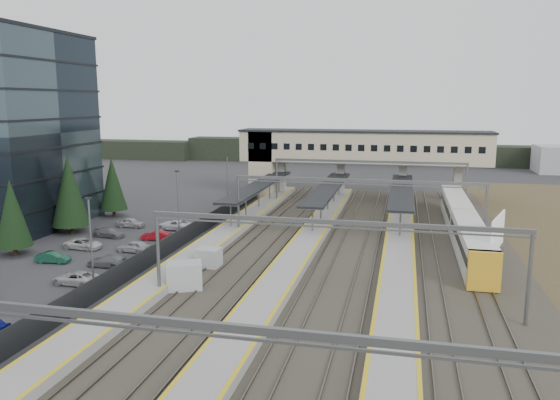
% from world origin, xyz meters
% --- Properties ---
extents(ground, '(220.00, 220.00, 0.00)m').
position_xyz_m(ground, '(0.00, 0.00, 0.00)').
color(ground, '#2B2B2D').
rests_on(ground, ground).
extents(car_park, '(10.64, 44.58, 1.27)m').
position_xyz_m(car_park, '(-13.44, -6.42, 0.59)').
color(car_park, '#A1A1A6').
rests_on(car_park, ground).
extents(lampposts, '(0.50, 53.25, 8.07)m').
position_xyz_m(lampposts, '(-8.00, 1.25, 4.34)').
color(lampposts, slate).
rests_on(lampposts, ground).
extents(fence, '(0.08, 90.00, 2.00)m').
position_xyz_m(fence, '(-6.50, 5.00, 1.00)').
color(fence, '#26282B').
rests_on(fence, ground).
extents(relay_cabin_near, '(3.52, 3.11, 2.43)m').
position_xyz_m(relay_cabin_near, '(-0.58, -6.09, 1.21)').
color(relay_cabin_near, '#A2A4A7').
rests_on(relay_cabin_near, ground).
extents(relay_cabin_far, '(2.23, 1.89, 1.97)m').
position_xyz_m(relay_cabin_far, '(-0.71, 0.21, 0.98)').
color(relay_cabin_far, '#A2A4A7').
rests_on(relay_cabin_far, ground).
extents(rail_corridor, '(34.00, 90.00, 0.92)m').
position_xyz_m(rail_corridor, '(9.34, 5.00, 0.29)').
color(rail_corridor, '#332F26').
rests_on(rail_corridor, ground).
extents(canopies, '(23.10, 30.00, 3.28)m').
position_xyz_m(canopies, '(7.00, 27.00, 3.92)').
color(canopies, black).
rests_on(canopies, ground).
extents(footbridge, '(40.40, 6.40, 11.20)m').
position_xyz_m(footbridge, '(7.70, 42.00, 7.93)').
color(footbridge, '#C0B192').
rests_on(footbridge, ground).
extents(gantries, '(28.40, 62.28, 7.17)m').
position_xyz_m(gantries, '(12.00, 3.00, 6.00)').
color(gantries, slate).
rests_on(gantries, ground).
extents(train, '(2.69, 37.33, 3.38)m').
position_xyz_m(train, '(24.00, 16.82, 1.92)').
color(train, silver).
rests_on(train, ground).
extents(billboard, '(2.10, 6.19, 5.57)m').
position_xyz_m(billboard, '(25.81, 4.55, 3.77)').
color(billboard, slate).
rests_on(billboard, ground).
extents(treeline_far, '(170.00, 19.00, 7.00)m').
position_xyz_m(treeline_far, '(23.81, 92.28, 2.95)').
color(treeline_far, black).
rests_on(treeline_far, ground).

